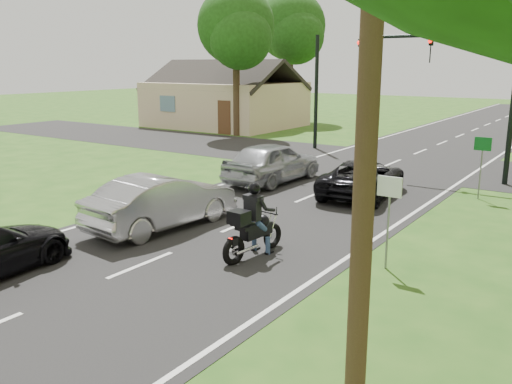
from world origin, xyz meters
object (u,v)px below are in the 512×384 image
(silver_sedan, at_px, (162,201))
(dark_suv, at_px, (363,178))
(silver_suv, at_px, (273,162))
(utility_pole_near, at_px, (372,12))
(sign_white, at_px, (389,200))
(sign_green, at_px, (482,153))
(motorcycle_rider, at_px, (252,228))
(traffic_signal, at_px, (464,74))

(silver_sedan, bearing_deg, dark_suv, -109.43)
(silver_sedan, xyz_separation_m, silver_suv, (-0.69, 6.79, 0.05))
(silver_suv, relative_size, utility_pole_near, 0.47)
(dark_suv, bearing_deg, sign_white, 111.92)
(sign_white, distance_m, sign_green, 8.00)
(dark_suv, distance_m, utility_pole_near, 12.96)
(silver_sedan, height_order, utility_pole_near, utility_pole_near)
(motorcycle_rider, bearing_deg, sign_green, 76.00)
(traffic_signal, relative_size, utility_pole_near, 0.64)
(dark_suv, height_order, sign_green, sign_green)
(dark_suv, height_order, sign_white, sign_white)
(utility_pole_near, bearing_deg, sign_green, 95.72)
(silver_suv, xyz_separation_m, sign_green, (7.25, 1.73, 0.79))
(motorcycle_rider, relative_size, silver_sedan, 0.47)
(sign_green, bearing_deg, motorcycle_rider, -109.09)
(dark_suv, xyz_separation_m, traffic_signal, (1.92, 4.80, 3.50))
(silver_sedan, height_order, sign_green, sign_green)
(silver_sedan, height_order, traffic_signal, traffic_signal)
(motorcycle_rider, relative_size, dark_suv, 0.47)
(silver_suv, relative_size, traffic_signal, 0.73)
(silver_sedan, distance_m, utility_pole_near, 10.02)
(silver_suv, distance_m, sign_white, 9.47)
(sign_white, bearing_deg, traffic_signal, 97.05)
(traffic_signal, xyz_separation_m, utility_pole_near, (2.86, -16.00, 0.95))
(silver_suv, bearing_deg, sign_white, 140.29)
(traffic_signal, relative_size, sign_green, 3.00)
(sign_green, bearing_deg, dark_suv, -152.91)
(silver_suv, bearing_deg, sign_green, -164.63)
(dark_suv, height_order, utility_pole_near, utility_pole_near)
(dark_suv, distance_m, traffic_signal, 6.24)
(motorcycle_rider, xyz_separation_m, dark_suv, (-0.35, 7.27, -0.08))
(motorcycle_rider, height_order, sign_green, sign_green)
(dark_suv, bearing_deg, traffic_signal, -117.64)
(utility_pole_near, distance_m, sign_white, 6.26)
(dark_suv, distance_m, sign_green, 4.02)
(dark_suv, height_order, traffic_signal, traffic_signal)
(motorcycle_rider, xyz_separation_m, silver_suv, (-4.12, 7.32, 0.09))
(motorcycle_rider, xyz_separation_m, sign_white, (2.93, 1.05, 0.88))
(silver_sedan, bearing_deg, silver_suv, -79.06)
(sign_white, bearing_deg, silver_sedan, -175.35)
(dark_suv, relative_size, silver_suv, 0.96)
(silver_sedan, xyz_separation_m, sign_white, (6.36, 0.52, 0.84))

